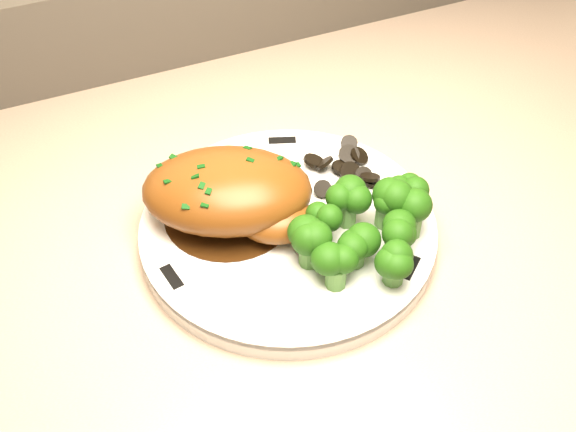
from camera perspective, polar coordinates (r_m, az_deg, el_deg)
name	(u,v)px	position (r m, az deg, el deg)	size (l,w,h in m)	color
plate	(288,230)	(0.68, 0.00, -1.14)	(0.28, 0.28, 0.02)	white
rim_accent_0	(282,141)	(0.76, -0.47, 5.97)	(0.03, 0.01, 0.00)	black
rim_accent_1	(172,277)	(0.64, -9.18, -4.78)	(0.03, 0.01, 0.00)	black
rim_accent_2	(410,268)	(0.65, 9.61, -4.05)	(0.03, 0.01, 0.00)	black
gravy_pool	(229,214)	(0.68, -4.68, 0.19)	(0.12, 0.12, 0.00)	black
chicken_breast	(233,194)	(0.66, -4.38, 1.77)	(0.19, 0.16, 0.06)	brown
mushroom_pile	(324,178)	(0.71, 2.88, 3.05)	(0.09, 0.06, 0.02)	black
broccoli_florets	(367,229)	(0.64, 6.28, -1.04)	(0.14, 0.11, 0.04)	#4E8237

